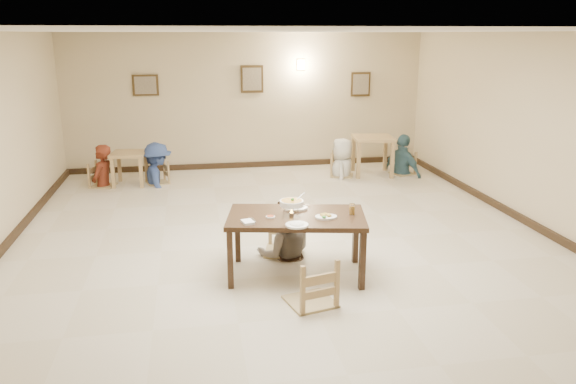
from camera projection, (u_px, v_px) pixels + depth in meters
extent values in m
plane|color=beige|center=(285.00, 244.00, 8.22)|extent=(10.00, 10.00, 0.00)
plane|color=white|center=(285.00, 31.00, 7.40)|extent=(10.00, 10.00, 0.00)
plane|color=beige|center=(248.00, 102.00, 12.55)|extent=(10.00, 0.00, 10.00)
plane|color=beige|center=(439.00, 312.00, 3.07)|extent=(10.00, 0.00, 10.00)
plane|color=beige|center=(546.00, 134.00, 8.47)|extent=(0.00, 10.00, 10.00)
cube|color=black|center=(249.00, 165.00, 12.91)|extent=(8.00, 0.06, 0.12)
cube|color=black|center=(533.00, 225.00, 8.86)|extent=(0.06, 10.00, 0.12)
cube|color=#352511|center=(145.00, 85.00, 12.03)|extent=(0.55, 0.03, 0.45)
cube|color=gray|center=(145.00, 85.00, 12.02)|extent=(0.45, 0.01, 0.37)
cube|color=#352511|center=(252.00, 79.00, 12.39)|extent=(0.50, 0.03, 0.60)
cube|color=gray|center=(252.00, 79.00, 12.37)|extent=(0.41, 0.01, 0.49)
cube|color=#352511|center=(361.00, 84.00, 12.85)|extent=(0.45, 0.03, 0.55)
cube|color=gray|center=(361.00, 84.00, 12.83)|extent=(0.37, 0.01, 0.45)
cube|color=#FFD88C|center=(301.00, 65.00, 12.49)|extent=(0.16, 0.05, 0.22)
cube|color=#352215|center=(296.00, 218.00, 6.97)|extent=(1.85, 1.26, 0.06)
cube|color=#352215|center=(230.00, 260.00, 6.69)|extent=(0.07, 0.07, 0.74)
cube|color=#352215|center=(362.00, 261.00, 6.66)|extent=(0.07, 0.07, 0.74)
cube|color=#352215|center=(237.00, 236.00, 7.49)|extent=(0.07, 0.07, 0.74)
cube|color=#352215|center=(356.00, 236.00, 7.46)|extent=(0.07, 0.07, 0.74)
cube|color=tan|center=(283.00, 218.00, 7.76)|extent=(0.51, 0.51, 0.06)
cube|color=tan|center=(311.00, 262.00, 6.28)|extent=(0.51, 0.51, 0.06)
imported|color=gray|center=(285.00, 198.00, 7.59)|extent=(0.83, 0.67, 1.64)
torus|color=silver|center=(292.00, 206.00, 6.93)|extent=(0.23, 0.23, 0.01)
cylinder|color=silver|center=(292.00, 214.00, 6.96)|extent=(0.06, 0.06, 0.03)
cone|color=#FFA526|center=(292.00, 210.00, 6.94)|extent=(0.03, 0.03, 0.05)
cylinder|color=white|center=(292.00, 203.00, 6.92)|extent=(0.30, 0.30, 0.07)
cylinder|color=#BA802C|center=(292.00, 201.00, 6.91)|extent=(0.26, 0.26, 0.02)
sphere|color=#2D7223|center=(293.00, 200.00, 6.90)|extent=(0.04, 0.04, 0.04)
cylinder|color=silver|center=(300.00, 197.00, 6.98)|extent=(0.14, 0.08, 0.09)
cylinder|color=silver|center=(298.00, 209.00, 7.01)|extent=(0.01, 0.01, 0.13)
cylinder|color=silver|center=(284.00, 210.00, 6.98)|extent=(0.01, 0.01, 0.13)
cylinder|color=silver|center=(293.00, 213.00, 6.84)|extent=(0.01, 0.01, 0.13)
cylinder|color=white|center=(296.00, 208.00, 7.21)|extent=(0.31, 0.31, 0.02)
ellipsoid|color=white|center=(296.00, 208.00, 7.20)|extent=(0.21, 0.17, 0.07)
cylinder|color=white|center=(297.00, 225.00, 6.57)|extent=(0.27, 0.27, 0.02)
ellipsoid|color=white|center=(297.00, 224.00, 6.57)|extent=(0.18, 0.15, 0.06)
cylinder|color=white|center=(326.00, 217.00, 6.86)|extent=(0.27, 0.27, 0.02)
sphere|color=#2D7223|center=(324.00, 217.00, 6.78)|extent=(0.05, 0.05, 0.05)
cylinder|color=white|center=(270.00, 217.00, 6.87)|extent=(0.11, 0.11, 0.02)
cylinder|color=#A63719|center=(270.00, 216.00, 6.86)|extent=(0.09, 0.09, 0.01)
cube|color=white|center=(248.00, 222.00, 6.66)|extent=(0.16, 0.19, 0.03)
cube|color=silver|center=(251.00, 220.00, 6.75)|extent=(0.04, 0.18, 0.01)
cube|color=silver|center=(254.00, 220.00, 6.75)|extent=(0.04, 0.18, 0.01)
cylinder|color=white|center=(352.00, 209.00, 6.97)|extent=(0.07, 0.07, 0.14)
cylinder|color=#CA840D|center=(352.00, 210.00, 6.98)|extent=(0.06, 0.06, 0.10)
cube|color=tan|center=(129.00, 154.00, 11.27)|extent=(0.75, 0.75, 0.06)
cube|color=tan|center=(113.00, 173.00, 11.09)|extent=(0.07, 0.07, 0.61)
cube|color=tan|center=(141.00, 173.00, 11.12)|extent=(0.07, 0.07, 0.61)
cube|color=tan|center=(119.00, 167.00, 11.62)|extent=(0.07, 0.07, 0.61)
cube|color=tan|center=(146.00, 167.00, 11.65)|extent=(0.07, 0.07, 0.61)
cube|color=tan|center=(373.00, 138.00, 12.05)|extent=(0.94, 0.94, 0.06)
cube|color=tan|center=(359.00, 161.00, 11.80)|extent=(0.07, 0.07, 0.78)
cube|color=tan|center=(392.00, 161.00, 11.83)|extent=(0.07, 0.07, 0.78)
cube|color=tan|center=(353.00, 154.00, 12.49)|extent=(0.07, 0.07, 0.78)
cube|color=tan|center=(385.00, 154.00, 12.52)|extent=(0.07, 0.07, 0.78)
cube|color=tan|center=(102.00, 166.00, 11.19)|extent=(0.44, 0.44, 0.05)
cube|color=tan|center=(157.00, 164.00, 11.43)|extent=(0.42, 0.42, 0.05)
cube|color=tan|center=(342.00, 155.00, 12.02)|extent=(0.46, 0.46, 0.05)
cube|color=tan|center=(403.00, 155.00, 12.20)|extent=(0.44, 0.44, 0.05)
imported|color=#612414|center=(100.00, 145.00, 11.07)|extent=(0.60, 0.72, 1.71)
imported|color=#354E8C|center=(155.00, 143.00, 11.32)|extent=(0.89, 1.22, 1.69)
imported|color=silver|center=(343.00, 138.00, 11.92)|extent=(0.73, 0.92, 1.64)
imported|color=#406B7B|center=(404.00, 134.00, 12.08)|extent=(0.85, 1.11, 1.75)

